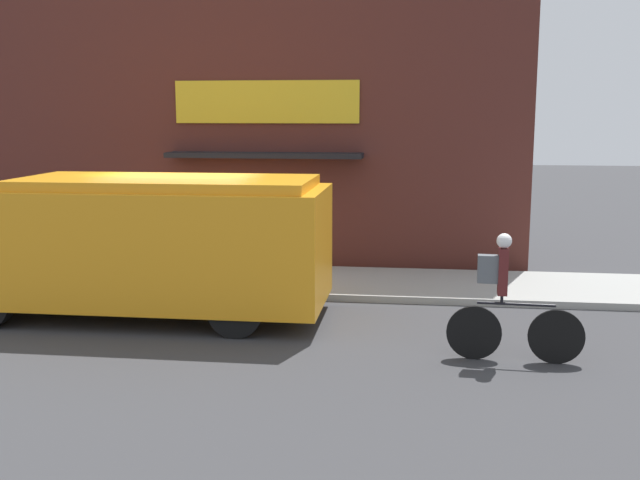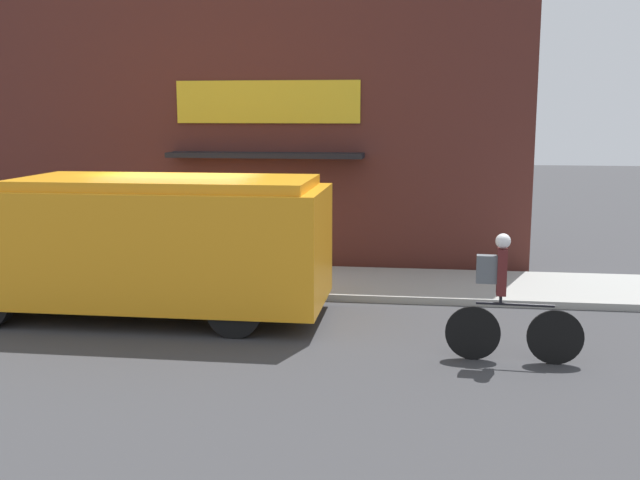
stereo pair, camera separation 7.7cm
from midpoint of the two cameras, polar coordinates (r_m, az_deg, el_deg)
ground_plane at (r=13.36m, az=-10.17°, el=-4.27°), size 70.00×70.00×0.00m
sidewalk at (r=14.46m, az=-8.73°, el=-2.92°), size 28.00×2.39×0.12m
storefront at (r=15.64m, az=-7.24°, el=8.32°), size 12.52×0.81×5.68m
school_bus at (r=12.00m, az=-12.87°, el=-0.32°), size 6.18×2.61×2.20m
cyclist at (r=9.93m, az=14.19°, el=-4.66°), size 1.75×0.21×1.68m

